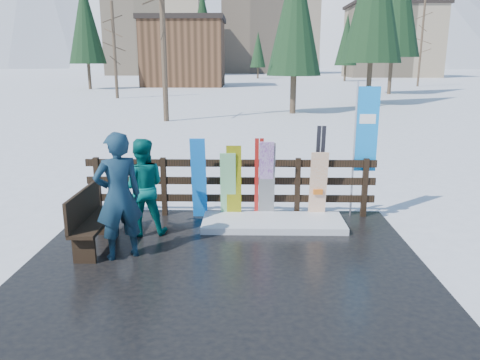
{
  "coord_description": "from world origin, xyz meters",
  "views": [
    {
      "loc": [
        0.35,
        -6.57,
        3.01
      ],
      "look_at": [
        0.21,
        1.0,
        1.1
      ],
      "focal_mm": 35.0,
      "sensor_mm": 36.0,
      "label": 1
    }
  ],
  "objects_px": {
    "snowboard_0": "(199,179)",
    "snowboard_4": "(267,181)",
    "snowboard_1": "(228,186)",
    "snowboard_5": "(318,186)",
    "person_back": "(142,187)",
    "bench": "(91,217)",
    "snowboard_2": "(234,183)",
    "rental_flag": "(364,134)",
    "person_front": "(118,196)",
    "snowboard_3": "(266,180)"
  },
  "relations": [
    {
      "from": "snowboard_1",
      "to": "rental_flag",
      "type": "distance_m",
      "value": 2.75
    },
    {
      "from": "snowboard_0",
      "to": "person_front",
      "type": "relative_size",
      "value": 0.83
    },
    {
      "from": "snowboard_4",
      "to": "rental_flag",
      "type": "relative_size",
      "value": 0.59
    },
    {
      "from": "snowboard_0",
      "to": "rental_flag",
      "type": "distance_m",
      "value": 3.23
    },
    {
      "from": "snowboard_3",
      "to": "snowboard_1",
      "type": "bearing_deg",
      "value": 180.0
    },
    {
      "from": "snowboard_4",
      "to": "rental_flag",
      "type": "height_order",
      "value": "rental_flag"
    },
    {
      "from": "bench",
      "to": "snowboard_3",
      "type": "height_order",
      "value": "snowboard_3"
    },
    {
      "from": "snowboard_2",
      "to": "rental_flag",
      "type": "xyz_separation_m",
      "value": [
        2.45,
        0.27,
        0.88
      ]
    },
    {
      "from": "person_front",
      "to": "person_back",
      "type": "distance_m",
      "value": 1.05
    },
    {
      "from": "bench",
      "to": "person_back",
      "type": "distance_m",
      "value": 1.02
    },
    {
      "from": "snowboard_1",
      "to": "snowboard_5",
      "type": "xyz_separation_m",
      "value": [
        1.7,
        -0.0,
        0.01
      ]
    },
    {
      "from": "snowboard_4",
      "to": "snowboard_5",
      "type": "bearing_deg",
      "value": -0.0
    },
    {
      "from": "snowboard_2",
      "to": "snowboard_3",
      "type": "bearing_deg",
      "value": 0.0
    },
    {
      "from": "rental_flag",
      "to": "snowboard_3",
      "type": "bearing_deg",
      "value": -171.69
    },
    {
      "from": "snowboard_0",
      "to": "snowboard_5",
      "type": "height_order",
      "value": "snowboard_0"
    },
    {
      "from": "snowboard_1",
      "to": "snowboard_0",
      "type": "bearing_deg",
      "value": -180.0
    },
    {
      "from": "bench",
      "to": "rental_flag",
      "type": "distance_m",
      "value": 5.14
    },
    {
      "from": "rental_flag",
      "to": "snowboard_1",
      "type": "bearing_deg",
      "value": -173.99
    },
    {
      "from": "rental_flag",
      "to": "person_back",
      "type": "bearing_deg",
      "value": -164.9
    },
    {
      "from": "snowboard_2",
      "to": "snowboard_3",
      "type": "xyz_separation_m",
      "value": [
        0.61,
        0.0,
        0.05
      ]
    },
    {
      "from": "person_front",
      "to": "rental_flag",
      "type": "bearing_deg",
      "value": 177.23
    },
    {
      "from": "snowboard_4",
      "to": "rental_flag",
      "type": "xyz_separation_m",
      "value": [
        1.83,
        0.27,
        0.85
      ]
    },
    {
      "from": "snowboard_1",
      "to": "snowboard_4",
      "type": "relative_size",
      "value": 0.86
    },
    {
      "from": "snowboard_5",
      "to": "person_back",
      "type": "height_order",
      "value": "person_back"
    },
    {
      "from": "bench",
      "to": "snowboard_2",
      "type": "xyz_separation_m",
      "value": [
        2.25,
        1.48,
        0.21
      ]
    },
    {
      "from": "bench",
      "to": "snowboard_0",
      "type": "bearing_deg",
      "value": 43.09
    },
    {
      "from": "snowboard_4",
      "to": "person_back",
      "type": "bearing_deg",
      "value": -159.55
    },
    {
      "from": "snowboard_2",
      "to": "snowboard_5",
      "type": "xyz_separation_m",
      "value": [
        1.59,
        0.0,
        -0.06
      ]
    },
    {
      "from": "snowboard_0",
      "to": "snowboard_4",
      "type": "bearing_deg",
      "value": 0.0
    },
    {
      "from": "snowboard_0",
      "to": "snowboard_2",
      "type": "distance_m",
      "value": 0.67
    },
    {
      "from": "snowboard_3",
      "to": "person_front",
      "type": "distance_m",
      "value": 2.94
    },
    {
      "from": "bench",
      "to": "snowboard_4",
      "type": "relative_size",
      "value": 0.98
    },
    {
      "from": "bench",
      "to": "snowboard_3",
      "type": "distance_m",
      "value": 3.23
    },
    {
      "from": "snowboard_2",
      "to": "snowboard_3",
      "type": "height_order",
      "value": "snowboard_3"
    },
    {
      "from": "bench",
      "to": "person_front",
      "type": "bearing_deg",
      "value": -32.1
    },
    {
      "from": "bench",
      "to": "snowboard_0",
      "type": "height_order",
      "value": "snowboard_0"
    },
    {
      "from": "snowboard_1",
      "to": "snowboard_4",
      "type": "distance_m",
      "value": 0.74
    },
    {
      "from": "person_front",
      "to": "person_back",
      "type": "height_order",
      "value": "person_front"
    },
    {
      "from": "bench",
      "to": "rental_flag",
      "type": "bearing_deg",
      "value": 20.45
    },
    {
      "from": "bench",
      "to": "snowboard_1",
      "type": "relative_size",
      "value": 1.14
    },
    {
      "from": "snowboard_0",
      "to": "rental_flag",
      "type": "bearing_deg",
      "value": 4.95
    },
    {
      "from": "snowboard_0",
      "to": "person_back",
      "type": "bearing_deg",
      "value": -137.78
    },
    {
      "from": "person_front",
      "to": "person_back",
      "type": "relative_size",
      "value": 1.16
    },
    {
      "from": "snowboard_0",
      "to": "person_back",
      "type": "height_order",
      "value": "person_back"
    },
    {
      "from": "snowboard_1",
      "to": "snowboard_4",
      "type": "bearing_deg",
      "value": 0.0
    },
    {
      "from": "snowboard_1",
      "to": "person_back",
      "type": "distance_m",
      "value": 1.67
    },
    {
      "from": "snowboard_0",
      "to": "snowboard_1",
      "type": "height_order",
      "value": "snowboard_0"
    },
    {
      "from": "snowboard_5",
      "to": "snowboard_1",
      "type": "bearing_deg",
      "value": 180.0
    },
    {
      "from": "snowboard_4",
      "to": "snowboard_5",
      "type": "height_order",
      "value": "snowboard_4"
    },
    {
      "from": "snowboard_0",
      "to": "bench",
      "type": "bearing_deg",
      "value": -136.91
    }
  ]
}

